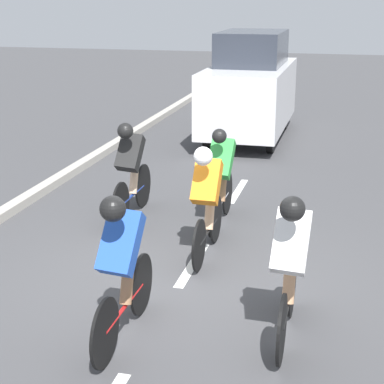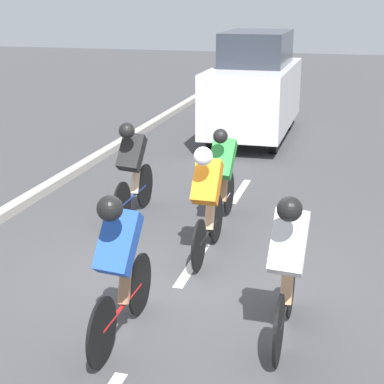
# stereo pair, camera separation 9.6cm
# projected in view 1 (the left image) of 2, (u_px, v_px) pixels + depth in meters

# --- Properties ---
(ground_plane) EXTENTS (60.00, 60.00, 0.00)m
(ground_plane) POSITION_uv_depth(u_px,v_px,m) (186.00, 276.00, 7.71)
(ground_plane) COLOR #424244
(lane_stripe_mid) EXTENTS (0.12, 1.40, 0.01)m
(lane_stripe_mid) POSITION_uv_depth(u_px,v_px,m) (193.00, 264.00, 8.04)
(lane_stripe_mid) COLOR white
(lane_stripe_mid) RESTS_ON ground
(lane_stripe_far) EXTENTS (0.12, 1.40, 0.01)m
(lane_stripe_far) POSITION_uv_depth(u_px,v_px,m) (238.00, 191.00, 11.00)
(lane_stripe_far) COLOR white
(lane_stripe_far) RESTS_ON ground
(cyclist_orange) EXTENTS (0.33, 1.64, 1.51)m
(cyclist_orange) POSITION_uv_depth(u_px,v_px,m) (207.00, 198.00, 8.02)
(cyclist_orange) COLOR black
(cyclist_orange) RESTS_ON ground
(cyclist_black) EXTENTS (0.36, 1.72, 1.51)m
(cyclist_black) POSITION_uv_depth(u_px,v_px,m) (131.00, 168.00, 9.43)
(cyclist_black) COLOR black
(cyclist_black) RESTS_ON ground
(cyclist_white) EXTENTS (0.35, 1.62, 1.56)m
(cyclist_white) POSITION_uv_depth(u_px,v_px,m) (290.00, 263.00, 6.03)
(cyclist_white) COLOR black
(cyclist_white) RESTS_ON ground
(cyclist_blue) EXTENTS (0.36, 1.70, 1.57)m
(cyclist_blue) POSITION_uv_depth(u_px,v_px,m) (121.00, 263.00, 6.02)
(cyclist_blue) COLOR black
(cyclist_blue) RESTS_ON ground
(cyclist_green) EXTENTS (0.35, 1.67, 1.49)m
(cyclist_green) POSITION_uv_depth(u_px,v_px,m) (221.00, 175.00, 9.13)
(cyclist_green) COLOR black
(cyclist_green) RESTS_ON ground
(support_car) EXTENTS (1.70, 4.15, 2.42)m
(support_car) POSITION_uv_depth(u_px,v_px,m) (250.00, 87.00, 14.67)
(support_car) COLOR black
(support_car) RESTS_ON ground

